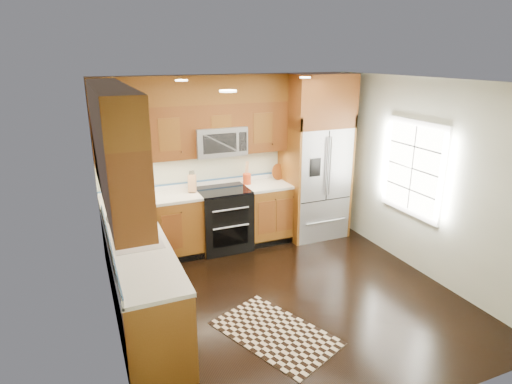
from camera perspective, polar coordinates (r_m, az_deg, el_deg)
name	(u,v)px	position (r m, az deg, el deg)	size (l,w,h in m)	color
ground	(287,297)	(5.48, 4.14, -13.76)	(4.00, 4.00, 0.00)	black
wall_back	(231,160)	(6.69, -3.37, 4.28)	(4.00, 0.02, 2.60)	beige
wall_left	(107,223)	(4.43, -19.27, -3.96)	(0.02, 4.00, 2.60)	beige
wall_right	(424,179)	(6.08, 21.52, 1.62)	(0.02, 4.00, 2.60)	beige
window	(413,168)	(6.17, 20.20, 2.98)	(0.04, 1.10, 1.30)	white
base_cabinets	(171,252)	(5.66, -11.29, -7.80)	(2.85, 3.00, 0.90)	brown
countertop	(178,213)	(5.61, -10.41, -2.77)	(2.86, 3.01, 0.04)	silver
upper_cabinets	(166,127)	(5.39, -11.89, 8.47)	(2.85, 3.00, 1.15)	brown
range	(224,219)	(6.57, -4.32, -3.62)	(0.76, 0.67, 0.95)	black
microwave	(219,141)	(6.35, -4.96, 6.83)	(0.76, 0.40, 0.42)	#B2B2B7
refrigerator	(315,157)	(6.91, 7.92, 4.60)	(0.98, 0.75, 2.60)	#B2B2B7
sink_faucet	(134,239)	(4.77, -15.93, -6.04)	(0.54, 0.44, 0.37)	#B2B2B7
rug	(275,333)	(4.86, 2.55, -18.25)	(0.79, 1.31, 0.01)	black
knife_block	(192,183)	(6.35, -8.50, 1.20)	(0.16, 0.19, 0.32)	tan
utensil_crock	(247,176)	(6.64, -1.22, 2.09)	(0.14, 0.14, 0.36)	#B33816
cutting_board	(278,179)	(6.93, 2.97, 1.75)	(0.26, 0.26, 0.02)	brown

